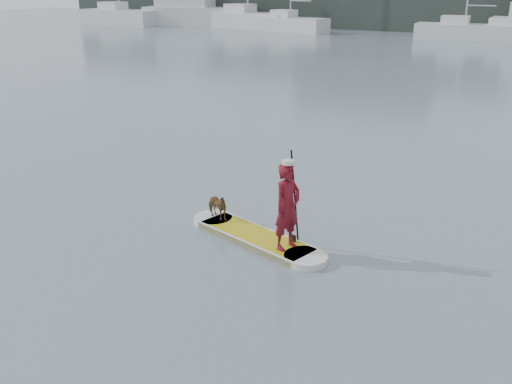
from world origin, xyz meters
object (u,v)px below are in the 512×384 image
at_px(paddleboard, 256,237).
at_px(motor_yacht_b, 190,6).
at_px(paddler, 287,207).
at_px(sailboat_b, 247,18).
at_px(sailboat_c, 290,23).
at_px(sailboat_d, 463,30).
at_px(dog, 216,206).
at_px(sailboat_a, 119,16).

height_order(paddleboard, motor_yacht_b, motor_yacht_b).
height_order(paddler, sailboat_b, sailboat_b).
relative_size(sailboat_c, sailboat_d, 0.94).
relative_size(paddler, dog, 2.46).
xyz_separation_m(sailboat_a, sailboat_c, (19.61, 0.62, -0.15)).
distance_m(paddleboard, sailboat_d, 41.06).
distance_m(sailboat_a, sailboat_d, 35.11).
height_order(dog, sailboat_a, sailboat_a).
xyz_separation_m(paddleboard, sailboat_a, (-37.44, 40.82, 0.86)).
relative_size(paddler, sailboat_c, 0.15).
distance_m(paddleboard, motor_yacht_b, 52.84).
distance_m(dog, sailboat_a, 54.41).
xyz_separation_m(paddleboard, sailboat_c, (-17.83, 41.44, 0.71)).
distance_m(paddler, dog, 2.00).
bearing_deg(paddler, sailboat_a, 61.10).
bearing_deg(sailboat_b, dog, -52.37).
relative_size(paddleboard, dog, 4.88).
bearing_deg(sailboat_a, dog, -43.65).
height_order(sailboat_c, motor_yacht_b, sailboat_c).
distance_m(paddler, sailboat_a, 56.07).
bearing_deg(motor_yacht_b, sailboat_a, -169.17).
distance_m(sailboat_b, sailboat_d, 20.84).
height_order(paddler, sailboat_a, sailboat_a).
distance_m(paddler, sailboat_c, 45.62).
bearing_deg(sailboat_d, paddleboard, -88.81).
relative_size(paddler, motor_yacht_b, 0.15).
distance_m(sailboat_d, motor_yacht_b, 27.89).
relative_size(paddler, sailboat_a, 0.12).
bearing_deg(dog, sailboat_d, 23.00).
xyz_separation_m(paddler, sailboat_b, (-23.83, 43.12, 0.06)).
bearing_deg(dog, sailboat_a, 63.17).
distance_m(sailboat_a, motor_yacht_b, 7.85).
bearing_deg(sailboat_b, paddleboard, -51.41).
height_order(paddleboard, paddler, paddler).
height_order(dog, motor_yacht_b, motor_yacht_b).
relative_size(dog, sailboat_c, 0.06).
distance_m(sailboat_c, motor_yacht_b, 12.47).
distance_m(paddleboard, paddler, 1.17).
relative_size(dog, sailboat_b, 0.05).
bearing_deg(dog, sailboat_c, 43.41).
height_order(paddleboard, sailboat_a, sailboat_a).
relative_size(sailboat_a, sailboat_c, 1.27).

